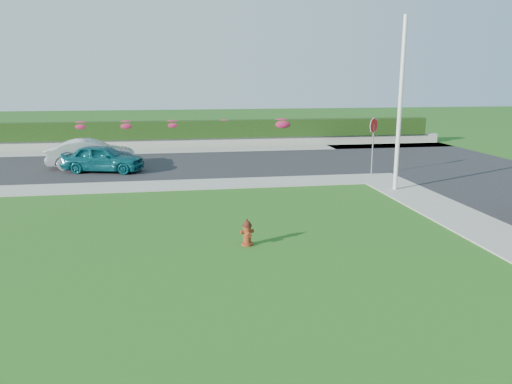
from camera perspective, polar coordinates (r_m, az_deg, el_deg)
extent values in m
plane|color=black|center=(12.32, -0.08, -7.71)|extent=(120.00, 120.00, 0.00)
cube|color=black|center=(25.94, -16.21, 2.82)|extent=(26.00, 8.00, 0.04)
cube|color=gray|center=(21.24, -20.40, 0.36)|extent=(24.00, 2.00, 0.04)
cube|color=gray|center=(22.64, 13.86, 1.54)|extent=(2.00, 2.00, 0.04)
cube|color=gray|center=(30.70, -7.71, 4.72)|extent=(34.00, 2.00, 0.04)
cube|color=gray|center=(32.15, -7.81, 5.58)|extent=(34.00, 0.40, 0.60)
cube|color=black|center=(32.15, -7.86, 7.11)|extent=(32.00, 0.90, 1.10)
cylinder|color=#55210D|center=(13.32, -1.02, -5.94)|extent=(0.31, 0.31, 0.07)
cylinder|color=#55210D|center=(13.23, -1.02, -4.83)|extent=(0.21, 0.21, 0.47)
cylinder|color=black|center=(13.16, -1.03, -3.85)|extent=(0.25, 0.25, 0.05)
sphere|color=black|center=(13.15, -1.03, -3.74)|extent=(0.21, 0.21, 0.21)
cylinder|color=black|center=(13.12, -1.03, -3.25)|extent=(0.06, 0.06, 0.06)
cylinder|color=#55210D|center=(13.17, -1.58, -4.59)|extent=(0.11, 0.12, 0.10)
cylinder|color=#55210D|center=(13.26, -0.47, -4.47)|extent=(0.11, 0.12, 0.10)
cylinder|color=#55210D|center=(13.11, -0.82, -4.92)|extent=(0.16, 0.13, 0.14)
imported|color=#0B4C56|center=(24.39, -17.08, 3.71)|extent=(4.00, 2.41, 1.27)
imported|color=#9E9FA5|center=(25.81, -18.28, 4.21)|extent=(4.26, 1.80, 1.37)
cylinder|color=silver|center=(20.04, 16.14, 9.46)|extent=(0.16, 0.16, 6.61)
cylinder|color=slate|center=(23.14, 13.17, 4.68)|extent=(0.06, 0.06, 2.32)
cylinder|color=red|center=(23.01, 13.31, 7.40)|extent=(0.54, 0.45, 0.67)
cylinder|color=white|center=(23.01, 13.31, 7.40)|extent=(0.56, 0.47, 0.72)
ellipsoid|color=#BC2058|center=(32.49, -19.34, 7.10)|extent=(1.26, 0.81, 0.63)
ellipsoid|color=#BC2058|center=(32.14, -14.56, 7.34)|extent=(1.29, 0.83, 0.64)
ellipsoid|color=#BC2058|center=(32.01, -9.51, 7.57)|extent=(1.25, 0.80, 0.63)
ellipsoid|color=#BC2058|center=(32.17, -3.65, 7.82)|extent=(1.04, 0.67, 0.52)
ellipsoid|color=#BC2058|center=(32.76, 2.95, 7.77)|extent=(1.47, 0.95, 0.74)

